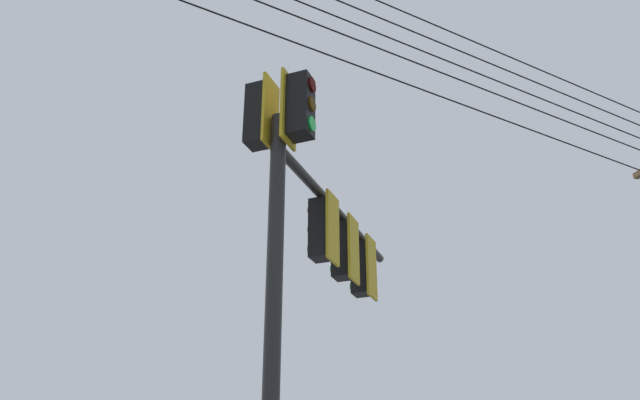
# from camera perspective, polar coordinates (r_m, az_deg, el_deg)

# --- Properties ---
(signal_mast_assembly) EXTENTS (1.01, 4.63, 7.30)m
(signal_mast_assembly) POSITION_cam_1_polar(r_m,az_deg,el_deg) (9.22, -0.80, -3.84)
(signal_mast_assembly) COLOR black
(signal_mast_assembly) RESTS_ON ground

